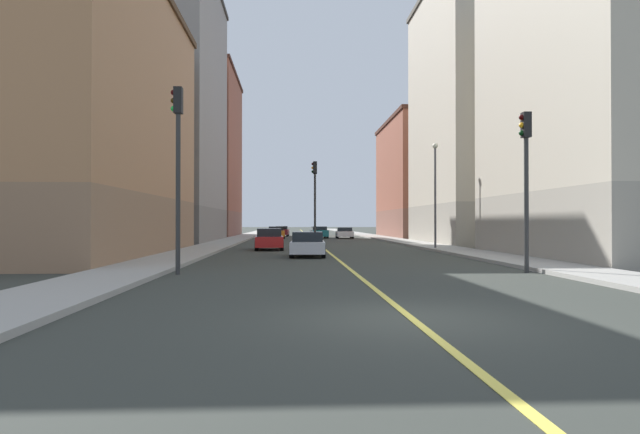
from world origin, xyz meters
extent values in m
plane|color=#333731|center=(0.00, 0.00, 0.00)|extent=(400.00, 400.00, 0.00)
cube|color=#9E9B93|center=(7.86, 49.00, 0.07)|extent=(2.71, 168.00, 0.15)
cube|color=#9E9B93|center=(-7.86, 49.00, 0.07)|extent=(2.71, 168.00, 0.15)
cube|color=#E5D14C|center=(0.00, 49.00, 0.01)|extent=(0.16, 154.00, 0.01)
cube|color=#9D9688|center=(14.19, 16.08, 1.64)|extent=(9.95, 14.46, 3.27)
cube|color=#BCB29E|center=(14.19, 16.08, 9.99)|extent=(9.95, 14.46, 13.44)
cube|color=#9D9688|center=(14.19, 34.93, 1.62)|extent=(9.95, 15.33, 3.25)
cube|color=#BCB29E|center=(14.19, 34.93, 12.27)|extent=(9.95, 15.33, 18.04)
cube|color=brown|center=(14.19, 54.04, 1.62)|extent=(9.95, 17.63, 3.23)
cube|color=#93513D|center=(14.19, 54.04, 8.37)|extent=(9.95, 17.63, 10.29)
cube|color=#42241B|center=(14.19, 54.04, 13.72)|extent=(10.25, 17.93, 0.40)
cube|color=#8F6B4F|center=(-14.19, 19.44, 1.60)|extent=(9.95, 20.16, 3.19)
cube|color=#A8754C|center=(-14.19, 19.44, 8.77)|extent=(9.95, 20.16, 11.14)
cube|color=slate|center=(-14.19, 40.64, 1.55)|extent=(9.95, 17.74, 3.09)
cube|color=gray|center=(-14.19, 40.64, 13.44)|extent=(9.95, 17.74, 20.70)
cube|color=brown|center=(-14.19, 59.30, 1.57)|extent=(9.95, 16.73, 3.14)
cube|color=#93513D|center=(-14.19, 59.30, 11.66)|extent=(9.95, 16.73, 17.03)
cube|color=#42241B|center=(-14.19, 59.30, 20.37)|extent=(10.25, 17.03, 0.40)
cylinder|color=#2D2D2D|center=(6.11, 8.87, 2.40)|extent=(0.16, 0.16, 4.80)
cube|color=black|center=(6.11, 8.87, 5.25)|extent=(0.28, 0.32, 0.90)
sphere|color=#320404|center=(5.95, 8.87, 5.52)|extent=(0.20, 0.20, 0.20)
sphere|color=orange|center=(5.95, 8.87, 5.24)|extent=(0.20, 0.20, 0.20)
sphere|color=black|center=(5.95, 8.87, 4.96)|extent=(0.20, 0.20, 0.20)
cylinder|color=#2D2D2D|center=(-6.11, 8.87, 2.77)|extent=(0.16, 0.16, 5.53)
cube|color=black|center=(-6.11, 8.87, 5.98)|extent=(0.28, 0.32, 0.90)
sphere|color=#320404|center=(-6.27, 8.87, 6.25)|extent=(0.20, 0.20, 0.20)
sphere|color=#352204|center=(-6.27, 8.87, 5.97)|extent=(0.20, 0.20, 0.20)
sphere|color=green|center=(-6.27, 8.87, 5.69)|extent=(0.20, 0.20, 0.20)
cylinder|color=#2D2D2D|center=(-0.51, 29.27, 2.65)|extent=(0.16, 0.16, 5.29)
cube|color=black|center=(-0.51, 29.27, 5.74)|extent=(0.28, 0.32, 0.90)
sphere|color=#320404|center=(-0.67, 29.27, 6.01)|extent=(0.20, 0.20, 0.20)
sphere|color=orange|center=(-0.67, 29.27, 5.73)|extent=(0.20, 0.20, 0.20)
sphere|color=black|center=(-0.67, 29.27, 5.45)|extent=(0.20, 0.20, 0.20)
cylinder|color=#4C4C51|center=(7.11, 24.83, 3.38)|extent=(0.14, 0.14, 6.47)
sphere|color=#EAEACC|center=(7.11, 24.83, 6.77)|extent=(0.36, 0.36, 0.36)
cube|color=#196670|center=(0.91, 51.64, 0.57)|extent=(1.96, 4.58, 0.70)
cube|color=black|center=(0.92, 51.53, 1.12)|extent=(1.66, 2.37, 0.41)
cylinder|color=black|center=(0.05, 53.01, 0.32)|extent=(0.25, 0.65, 0.64)
cylinder|color=black|center=(1.66, 53.07, 0.32)|extent=(0.25, 0.65, 0.64)
cylinder|color=black|center=(0.16, 50.21, 0.32)|extent=(0.25, 0.65, 0.64)
cylinder|color=black|center=(1.78, 50.28, 0.32)|extent=(0.25, 0.65, 0.64)
cube|color=orange|center=(-3.92, 50.96, 0.55)|extent=(2.01, 4.64, 0.66)
cube|color=black|center=(-3.92, 50.93, 1.11)|extent=(1.70, 2.28, 0.45)
cylinder|color=black|center=(-4.81, 52.34, 0.32)|extent=(0.25, 0.65, 0.64)
cylinder|color=black|center=(-3.15, 52.40, 0.32)|extent=(0.25, 0.65, 0.64)
cylinder|color=black|center=(-4.70, 49.51, 0.32)|extent=(0.25, 0.65, 0.64)
cylinder|color=black|center=(-3.03, 49.58, 0.32)|extent=(0.25, 0.65, 0.64)
cube|color=red|center=(-3.66, 25.62, 0.55)|extent=(1.92, 4.12, 0.66)
cube|color=black|center=(-3.66, 25.59, 1.14)|extent=(1.63, 2.12, 0.51)
cylinder|color=black|center=(-4.51, 26.84, 0.32)|extent=(0.25, 0.65, 0.64)
cylinder|color=black|center=(-2.92, 26.90, 0.32)|extent=(0.25, 0.65, 0.64)
cylinder|color=black|center=(-4.41, 24.33, 0.32)|extent=(0.25, 0.65, 0.64)
cylinder|color=black|center=(-2.82, 24.39, 0.32)|extent=(0.25, 0.65, 0.64)
cube|color=silver|center=(-1.37, 18.47, 0.51)|extent=(1.91, 4.18, 0.57)
cube|color=black|center=(-1.37, 18.35, 1.04)|extent=(1.61, 1.90, 0.50)
cylinder|color=black|center=(-2.12, 19.77, 0.32)|extent=(0.24, 0.65, 0.64)
cylinder|color=black|center=(-0.53, 19.72, 0.32)|extent=(0.24, 0.65, 0.64)
cylinder|color=black|center=(-2.21, 17.22, 0.32)|extent=(0.24, 0.65, 0.64)
cylinder|color=black|center=(-0.62, 17.16, 0.32)|extent=(0.24, 0.65, 0.64)
cube|color=maroon|center=(-3.44, 60.07, 0.55)|extent=(1.91, 4.37, 0.67)
cube|color=black|center=(-3.44, 60.06, 1.10)|extent=(1.58, 1.88, 0.42)
cylinder|color=black|center=(-4.14, 61.43, 0.32)|extent=(0.25, 0.65, 0.64)
cylinder|color=black|center=(-2.60, 61.36, 0.32)|extent=(0.25, 0.65, 0.64)
cylinder|color=black|center=(-4.27, 58.78, 0.32)|extent=(0.25, 0.65, 0.64)
cylinder|color=black|center=(-2.73, 58.70, 0.32)|extent=(0.25, 0.65, 0.64)
cube|color=white|center=(3.76, 50.94, 0.51)|extent=(1.98, 4.41, 0.57)
cube|color=black|center=(3.76, 50.91, 1.01)|extent=(1.67, 2.02, 0.43)
cylinder|color=black|center=(2.98, 52.32, 0.32)|extent=(0.24, 0.65, 0.64)
cylinder|color=black|center=(4.64, 52.26, 0.32)|extent=(0.24, 0.65, 0.64)
cylinder|color=black|center=(2.88, 49.63, 0.32)|extent=(0.24, 0.65, 0.64)
cylinder|color=black|center=(4.53, 49.57, 0.32)|extent=(0.24, 0.65, 0.64)
camera|label=1|loc=(-2.23, -10.03, 1.79)|focal=30.60mm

